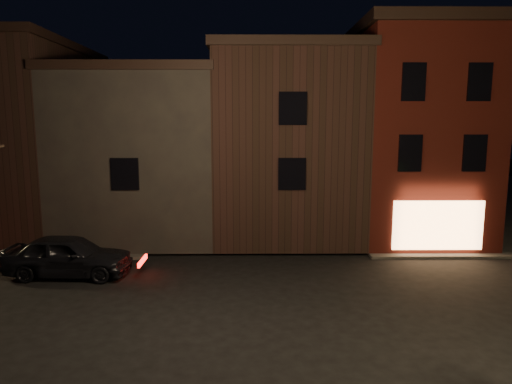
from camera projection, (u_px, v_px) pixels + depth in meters
ground at (259, 305)px, 14.95m from camera, size 120.00×120.00×0.00m
corner_building at (411, 133)px, 23.56m from camera, size 6.50×8.50×10.50m
row_building_a at (284, 143)px, 24.61m from camera, size 7.30×10.30×9.40m
row_building_b at (150, 152)px, 24.62m from camera, size 7.80×10.30×8.40m
row_building_c at (15, 138)px, 24.45m from camera, size 7.30×10.30×9.90m
parked_car_a at (69, 256)px, 17.69m from camera, size 4.88×2.15×1.63m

